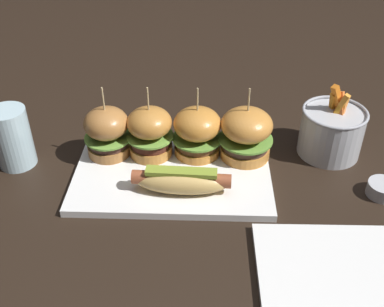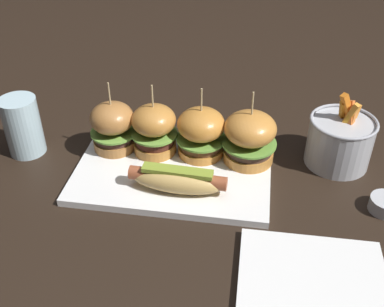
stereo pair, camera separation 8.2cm
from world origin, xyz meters
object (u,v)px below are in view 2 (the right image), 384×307
at_px(water_glass, 23,126).
at_px(slider_far_left, 113,126).
at_px(slider_far_right, 250,137).
at_px(hot_dog, 178,179).
at_px(slider_center_left, 154,129).
at_px(fries_bucket, 340,141).
at_px(platter_main, 173,172).
at_px(side_plate, 314,293).
at_px(slider_center_right, 201,132).

bearing_deg(water_glass, slider_far_left, 6.73).
relative_size(slider_far_left, slider_far_right, 0.98).
relative_size(hot_dog, slider_center_left, 1.20).
height_order(hot_dog, fries_bucket, fries_bucket).
height_order(platter_main, water_glass, water_glass).
distance_m(hot_dog, side_plate, 0.29).
distance_m(hot_dog, water_glass, 0.33).
height_order(slider_far_left, fries_bucket, slider_far_left).
bearing_deg(slider_far_left, fries_bucket, 4.80).
bearing_deg(water_glass, slider_far_right, 2.66).
bearing_deg(slider_center_left, hot_dog, -59.59).
relative_size(slider_far_left, slider_center_right, 1.01).
bearing_deg(fries_bucket, slider_center_left, -174.18).
height_order(platter_main, hot_dog, hot_dog).
xyz_separation_m(hot_dog, slider_center_left, (-0.06, 0.11, 0.03)).
xyz_separation_m(hot_dog, side_plate, (0.23, -0.18, -0.03)).
distance_m(side_plate, water_glass, 0.61).
height_order(slider_center_left, side_plate, slider_center_left).
distance_m(hot_dog, slider_center_right, 0.12).
bearing_deg(slider_center_right, water_glass, -175.51).
height_order(hot_dog, slider_center_left, slider_center_left).
bearing_deg(platter_main, slider_far_left, 157.07).
height_order(platter_main, side_plate, platter_main).
xyz_separation_m(hot_dog, slider_far_right, (0.12, 0.11, 0.03)).
relative_size(slider_center_left, slider_center_right, 1.02).
height_order(slider_far_left, side_plate, slider_far_left).
bearing_deg(slider_center_left, side_plate, -45.12).
height_order(slider_center_left, slider_center_right, slider_center_left).
bearing_deg(slider_far_right, water_glass, -177.34).
relative_size(platter_main, hot_dog, 2.09).
bearing_deg(slider_far_left, platter_main, -22.93).
relative_size(slider_center_left, fries_bucket, 0.98).
distance_m(slider_center_left, side_plate, 0.42).
bearing_deg(slider_far_right, platter_main, -158.67).
bearing_deg(side_plate, slider_far_right, 110.55).
xyz_separation_m(slider_far_left, water_glass, (-0.18, -0.02, -0.00)).
bearing_deg(side_plate, water_glass, 153.71).
bearing_deg(slider_far_right, hot_dog, -136.68).
relative_size(platter_main, slider_center_left, 2.52).
height_order(platter_main, slider_center_left, slider_center_left).
height_order(hot_dog, slider_far_left, slider_far_left).
bearing_deg(slider_center_right, side_plate, -55.97).
bearing_deg(fries_bucket, side_plate, -100.45).
xyz_separation_m(fries_bucket, side_plate, (-0.06, -0.33, -0.04)).
bearing_deg(fries_bucket, hot_dog, -152.87).
xyz_separation_m(side_plate, water_glass, (-0.55, 0.27, 0.05)).
relative_size(slider_far_left, side_plate, 0.67).
bearing_deg(fries_bucket, slider_far_right, -167.79).
bearing_deg(slider_center_left, slider_center_right, 3.80).
distance_m(platter_main, water_glass, 0.31).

